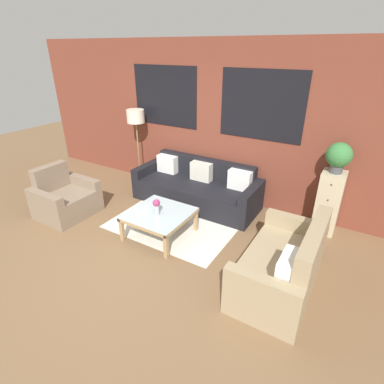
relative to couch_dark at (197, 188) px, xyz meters
name	(u,v)px	position (x,y,z in m)	size (l,w,h in m)	color
ground_plane	(125,257)	(-0.03, -1.95, -0.28)	(16.00, 16.00, 0.00)	brown
wall_back_brick	(210,122)	(-0.03, 0.49, 1.13)	(8.40, 0.09, 2.80)	brown
rug	(180,219)	(0.06, -0.70, -0.28)	(1.99, 1.76, 0.00)	silver
couch_dark	(197,188)	(0.00, 0.00, 0.00)	(2.31, 0.88, 0.78)	black
settee_vintage	(283,267)	(1.99, -1.40, 0.03)	(0.80, 1.49, 0.92)	tan
armchair_corner	(65,199)	(-1.74, -1.54, 0.00)	(0.80, 0.91, 0.84)	#84705B
coffee_table	(159,216)	(0.06, -1.24, 0.06)	(0.88, 0.88, 0.40)	silver
floor_lamp	(136,121)	(-1.48, 0.14, 1.05)	(0.35, 0.35, 1.55)	olive
drawer_cabinet	(328,202)	(2.21, 0.22, 0.21)	(0.34, 0.39, 0.99)	#C6B793
potted_plant	(339,156)	(2.21, 0.22, 0.96)	(0.36, 0.36, 0.45)	#47474C
flower_vase	(157,206)	(0.06, -1.30, 0.26)	(0.11, 0.11, 0.25)	#ADBCC6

